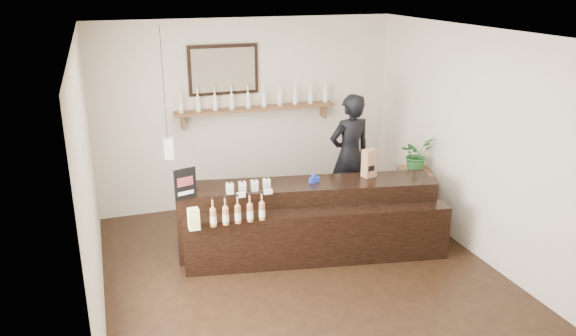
# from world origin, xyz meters

# --- Properties ---
(ground) EXTENTS (5.00, 5.00, 0.00)m
(ground) POSITION_xyz_m (0.00, 0.00, 0.00)
(ground) COLOR black
(ground) RESTS_ON ground
(room_shell) EXTENTS (5.00, 5.00, 5.00)m
(room_shell) POSITION_xyz_m (0.00, 0.00, 1.70)
(room_shell) COLOR beige
(room_shell) RESTS_ON ground
(back_wall_decor) EXTENTS (2.66, 0.96, 1.69)m
(back_wall_decor) POSITION_xyz_m (-0.16, 2.37, 1.76)
(back_wall_decor) COLOR brown
(back_wall_decor) RESTS_ON ground
(counter) EXTENTS (3.28, 1.44, 1.06)m
(counter) POSITION_xyz_m (0.27, 0.58, 0.42)
(counter) COLOR black
(counter) RESTS_ON ground
(promo_sign) EXTENTS (0.26, 0.09, 0.37)m
(promo_sign) POSITION_xyz_m (-1.24, 0.64, 1.09)
(promo_sign) COLOR black
(promo_sign) RESTS_ON counter
(paper_bag) EXTENTS (0.19, 0.16, 0.36)m
(paper_bag) POSITION_xyz_m (1.12, 0.66, 1.08)
(paper_bag) COLOR #9D6E4C
(paper_bag) RESTS_ON counter
(tape_dispenser) EXTENTS (0.14, 0.08, 0.11)m
(tape_dispenser) POSITION_xyz_m (0.38, 0.68, 0.95)
(tape_dispenser) COLOR #1834AD
(tape_dispenser) RESTS_ON counter
(side_cabinet) EXTENTS (0.52, 0.62, 0.78)m
(side_cabinet) POSITION_xyz_m (2.00, 0.98, 0.39)
(side_cabinet) COLOR brown
(side_cabinet) RESTS_ON ground
(potted_plant) EXTENTS (0.54, 0.51, 0.47)m
(potted_plant) POSITION_xyz_m (2.00, 0.98, 1.02)
(potted_plant) COLOR #255D29
(potted_plant) RESTS_ON side_cabinet
(shopkeeper) EXTENTS (0.80, 0.59, 2.04)m
(shopkeeper) POSITION_xyz_m (1.26, 1.55, 1.02)
(shopkeeper) COLOR black
(shopkeeper) RESTS_ON ground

